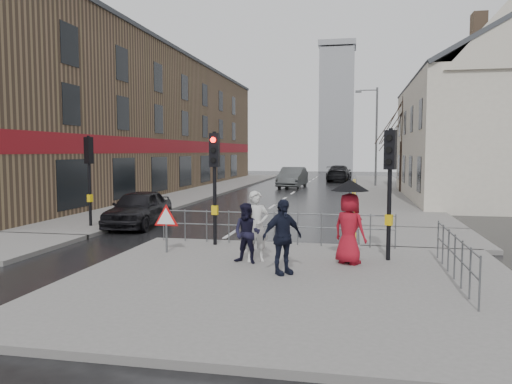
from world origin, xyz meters
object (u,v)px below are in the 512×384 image
at_px(pedestrian_b, 247,233).
at_px(car_mid, 292,177).
at_px(pedestrian_with_umbrella, 349,219).
at_px(car_parked, 138,208).
at_px(pedestrian_d, 282,237).
at_px(pedestrian_a, 256,226).

distance_m(pedestrian_b, car_mid, 28.51).
height_order(pedestrian_with_umbrella, car_parked, pedestrian_with_umbrella).
height_order(pedestrian_with_umbrella, pedestrian_d, pedestrian_with_umbrella).
distance_m(pedestrian_b, pedestrian_d, 1.41).
xyz_separation_m(pedestrian_b, car_mid, (-2.37, 28.41, -0.06)).
bearing_deg(car_mid, pedestrian_with_umbrella, -76.28).
bearing_deg(car_mid, car_parked, -94.63).
height_order(pedestrian_a, pedestrian_d, pedestrian_a).
bearing_deg(car_parked, pedestrian_d, -49.50).
height_order(pedestrian_a, pedestrian_with_umbrella, pedestrian_with_umbrella).
bearing_deg(car_mid, pedestrian_d, -79.60).
distance_m(pedestrian_with_umbrella, car_parked, 9.97).
relative_size(pedestrian_b, pedestrian_d, 0.88).
distance_m(pedestrian_d, car_mid, 29.56).
xyz_separation_m(pedestrian_a, car_mid, (-2.56, 28.18, -0.21)).
bearing_deg(pedestrian_a, car_mid, 72.67).
bearing_deg(pedestrian_b, car_mid, 109.08).
distance_m(car_parked, car_mid, 22.60).
xyz_separation_m(pedestrian_b, pedestrian_with_umbrella, (2.52, 0.42, 0.38)).
bearing_deg(car_parked, pedestrian_b, -50.06).
xyz_separation_m(pedestrian_d, car_mid, (-3.40, 29.37, -0.17)).
bearing_deg(car_parked, car_mid, 78.31).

